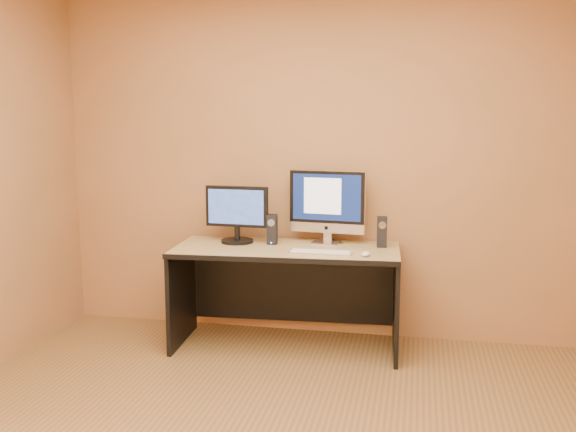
# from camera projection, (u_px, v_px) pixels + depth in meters

# --- Properties ---
(walls) EXTENTS (4.00, 4.00, 2.60)m
(walls) POSITION_uv_depth(u_px,v_px,m) (253.00, 196.00, 2.83)
(walls) COLOR #A26641
(walls) RESTS_ON ground
(desk) EXTENTS (1.62, 0.78, 0.73)m
(desk) POSITION_uv_depth(u_px,v_px,m) (286.00, 298.00, 4.57)
(desk) COLOR #A78953
(desk) RESTS_ON ground
(imac) EXTENTS (0.58, 0.26, 0.54)m
(imac) POSITION_uv_depth(u_px,v_px,m) (326.00, 206.00, 4.63)
(imac) COLOR #B2B1B5
(imac) RESTS_ON desk
(second_monitor) EXTENTS (0.48, 0.26, 0.41)m
(second_monitor) POSITION_uv_depth(u_px,v_px,m) (237.00, 215.00, 4.67)
(second_monitor) COLOR black
(second_monitor) RESTS_ON desk
(speaker_left) EXTENTS (0.07, 0.07, 0.22)m
(speaker_left) POSITION_uv_depth(u_px,v_px,m) (272.00, 229.00, 4.62)
(speaker_left) COLOR black
(speaker_left) RESTS_ON desk
(speaker_right) EXTENTS (0.07, 0.08, 0.22)m
(speaker_right) POSITION_uv_depth(u_px,v_px,m) (382.00, 232.00, 4.52)
(speaker_right) COLOR black
(speaker_right) RESTS_ON desk
(keyboard) EXTENTS (0.43, 0.12, 0.02)m
(keyboard) POSITION_uv_depth(u_px,v_px,m) (321.00, 252.00, 4.33)
(keyboard) COLOR silver
(keyboard) RESTS_ON desk
(mouse) EXTENTS (0.07, 0.11, 0.04)m
(mouse) POSITION_uv_depth(u_px,v_px,m) (366.00, 254.00, 4.24)
(mouse) COLOR silver
(mouse) RESTS_ON desk
(cable_a) EXTENTS (0.13, 0.18, 0.01)m
(cable_a) POSITION_uv_depth(u_px,v_px,m) (336.00, 241.00, 4.74)
(cable_a) COLOR black
(cable_a) RESTS_ON desk
(cable_b) EXTENTS (0.10, 0.15, 0.01)m
(cable_b) POSITION_uv_depth(u_px,v_px,m) (323.00, 240.00, 4.77)
(cable_b) COLOR black
(cable_b) RESTS_ON desk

